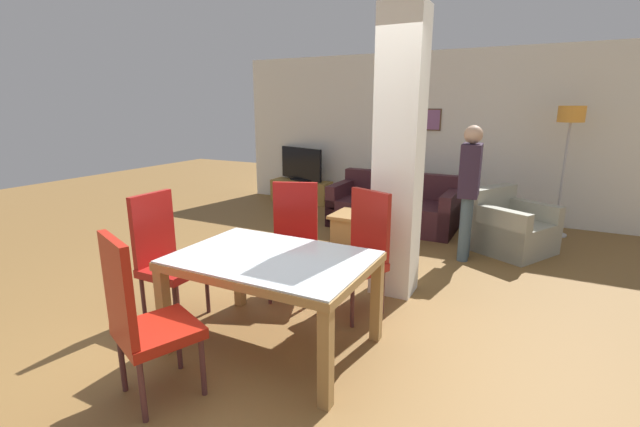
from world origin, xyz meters
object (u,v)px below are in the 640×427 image
dining_chair_near_left (142,316)px  floor_lamp (570,127)px  dining_chair_far_right (361,249)px  dining_chair_head_left (165,253)px  bottle (374,209)px  dining_chair_far_left (294,237)px  dining_table (272,275)px  tv_stand (301,191)px  coffee_table (359,229)px  tv_screen (301,165)px  armchair (509,230)px  sofa (394,209)px  standing_person (469,184)px

dining_chair_near_left → floor_lamp: bearing=87.6°
dining_chair_far_right → dining_chair_head_left: same height
dining_chair_far_right → bottle: bearing=-50.9°
dining_chair_far_left → dining_table: bearing=90.0°
tv_stand → floor_lamp: size_ratio=0.65×
coffee_table → tv_stand: 2.80m
dining_table → dining_chair_near_left: size_ratio=1.31×
dining_table → dining_chair_near_left: 0.97m
dining_table → tv_screen: bearing=117.3°
coffee_table → floor_lamp: size_ratio=0.39×
dining_chair_near_left → tv_screen: size_ratio=1.06×
bottle → floor_lamp: (2.19, 1.69, 1.04)m
tv_screen → dining_chair_far_left: bearing=137.6°
armchair → coffee_table: 1.92m
coffee_table → dining_chair_near_left: bearing=-90.0°
sofa → bottle: sofa is taller
dining_table → bottle: dining_table is taller
dining_chair_near_left → dining_table: bearing=90.0°
bottle → standing_person: bearing=3.2°
dining_chair_far_left → floor_lamp: (2.37, 3.43, 0.96)m
coffee_table → standing_person: 1.52m
sofa → dining_chair_head_left: bearing=76.6°
dining_chair_far_right → dining_table: bearing=90.0°
armchair → coffee_table: bearing=-40.8°
dining_chair_far_left → standing_person: 2.27m
bottle → floor_lamp: 2.95m
dining_chair_far_right → armchair: bearing=-91.7°
dining_chair_near_left → floor_lamp: size_ratio=0.60×
bottle → dining_chair_head_left: bearing=-109.5°
sofa → coffee_table: bearing=83.1°
bottle → standing_person: 1.23m
sofa → standing_person: 1.70m
dining_table → dining_chair_near_left: bearing=-111.9°
dining_chair_head_left → floor_lamp: (3.13, 4.35, 0.96)m
dining_chair_near_left → floor_lamp: floor_lamp is taller
standing_person → tv_stand: bearing=57.4°
armchair → bottle: armchair is taller
dining_chair_far_right → tv_screen: size_ratio=1.06×
dining_chair_head_left → floor_lamp: 5.45m
armchair → floor_lamp: 1.74m
coffee_table → dining_chair_far_left: bearing=-90.0°
armchair → standing_person: bearing=-9.5°
floor_lamp → standing_person: bearing=-122.2°
bottle → tv_screen: size_ratio=0.22×
sofa → tv_stand: (-2.14, 0.87, -0.07)m
dining_chair_near_left → tv_stand: dining_chair_near_left is taller
dining_chair_head_left → tv_screen: dining_chair_head_left is taller
dining_chair_far_left → coffee_table: dining_chair_far_left is taller
armchair → bottle: 1.76m
armchair → floor_lamp: (0.57, 1.06, 1.27)m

